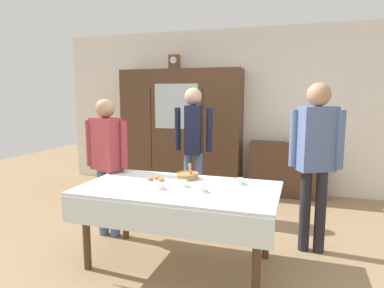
# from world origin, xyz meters

# --- Properties ---
(ground_plane) EXTENTS (12.00, 12.00, 0.00)m
(ground_plane) POSITION_xyz_m (0.00, 0.00, 0.00)
(ground_plane) COLOR #997A56
(ground_plane) RESTS_ON ground
(back_wall) EXTENTS (6.40, 0.10, 2.70)m
(back_wall) POSITION_xyz_m (0.00, 2.65, 1.35)
(back_wall) COLOR silver
(back_wall) RESTS_ON ground
(dining_table) EXTENTS (1.85, 1.02, 0.76)m
(dining_table) POSITION_xyz_m (0.00, -0.24, 0.67)
(dining_table) COLOR #4C3321
(dining_table) RESTS_ON ground
(wall_cabinet) EXTENTS (2.08, 0.46, 2.04)m
(wall_cabinet) POSITION_xyz_m (-0.90, 2.35, 1.02)
(wall_cabinet) COLOR #4C3321
(wall_cabinet) RESTS_ON ground
(mantel_clock) EXTENTS (0.18, 0.11, 0.24)m
(mantel_clock) POSITION_xyz_m (-1.01, 2.35, 2.16)
(mantel_clock) COLOR brown
(mantel_clock) RESTS_ON wall_cabinet
(bookshelf_low) EXTENTS (1.18, 0.35, 0.86)m
(bookshelf_low) POSITION_xyz_m (0.88, 2.41, 0.43)
(bookshelf_low) COLOR #4C3321
(bookshelf_low) RESTS_ON ground
(book_stack) EXTENTS (0.13, 0.19, 0.05)m
(book_stack) POSITION_xyz_m (0.88, 2.41, 0.89)
(book_stack) COLOR #664C7A
(book_stack) RESTS_ON bookshelf_low
(tea_cup_center) EXTENTS (0.13, 0.13, 0.06)m
(tea_cup_center) POSITION_xyz_m (0.53, 0.05, 0.79)
(tea_cup_center) COLOR silver
(tea_cup_center) RESTS_ON dining_table
(tea_cup_mid_left) EXTENTS (0.13, 0.13, 0.06)m
(tea_cup_mid_left) POSITION_xyz_m (-0.13, -0.34, 0.79)
(tea_cup_mid_left) COLOR white
(tea_cup_mid_left) RESTS_ON dining_table
(tea_cup_near_right) EXTENTS (0.13, 0.13, 0.06)m
(tea_cup_near_right) POSITION_xyz_m (0.25, -0.30, 0.79)
(tea_cup_near_right) COLOR white
(tea_cup_near_right) RESTS_ON dining_table
(tea_cup_near_left) EXTENTS (0.13, 0.13, 0.06)m
(tea_cup_near_left) POSITION_xyz_m (0.04, -0.19, 0.79)
(tea_cup_near_left) COLOR white
(tea_cup_near_left) RESTS_ON dining_table
(bread_basket) EXTENTS (0.24, 0.24, 0.16)m
(bread_basket) POSITION_xyz_m (-0.02, 0.12, 0.80)
(bread_basket) COLOR #9E7542
(bread_basket) RESTS_ON dining_table
(pastry_plate) EXTENTS (0.28, 0.28, 0.05)m
(pastry_plate) POSITION_xyz_m (-0.28, -0.10, 0.78)
(pastry_plate) COLOR white
(pastry_plate) RESTS_ON dining_table
(spoon_mid_left) EXTENTS (0.12, 0.02, 0.01)m
(spoon_mid_left) POSITION_xyz_m (-0.26, -0.53, 0.77)
(spoon_mid_left) COLOR silver
(spoon_mid_left) RESTS_ON dining_table
(spoon_near_right) EXTENTS (0.12, 0.02, 0.01)m
(spoon_near_right) POSITION_xyz_m (0.23, -0.12, 0.77)
(spoon_near_right) COLOR silver
(spoon_near_right) RESTS_ON dining_table
(spoon_center) EXTENTS (0.12, 0.02, 0.01)m
(spoon_center) POSITION_xyz_m (-0.63, -0.49, 0.77)
(spoon_center) COLOR silver
(spoon_center) RESTS_ON dining_table
(person_near_right_end) EXTENTS (0.52, 0.39, 1.71)m
(person_near_right_end) POSITION_xyz_m (-0.29, 1.14, 1.05)
(person_near_right_end) COLOR slate
(person_near_right_end) RESTS_ON ground
(person_behind_table_left) EXTENTS (0.52, 0.31, 1.58)m
(person_behind_table_left) POSITION_xyz_m (-1.00, 0.17, 0.95)
(person_behind_table_left) COLOR slate
(person_behind_table_left) RESTS_ON ground
(person_by_cabinet) EXTENTS (0.52, 0.35, 1.74)m
(person_by_cabinet) POSITION_xyz_m (1.22, 0.47, 1.07)
(person_by_cabinet) COLOR #232328
(person_by_cabinet) RESTS_ON ground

